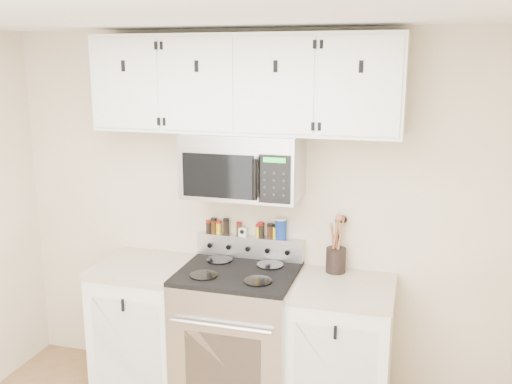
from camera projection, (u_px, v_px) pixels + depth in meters
back_wall at (251, 214)px, 3.97m from camera, size 3.50×0.01×2.50m
ceiling at (114, 3)px, 2.05m from camera, size 3.50×3.50×0.01m
range at (238, 335)px, 3.84m from camera, size 0.76×0.65×1.10m
base_cabinet_left at (147, 325)px, 4.05m from camera, size 0.64×0.62×0.92m
base_cabinet_right at (341, 351)px, 3.68m from camera, size 0.64×0.62×0.92m
microwave at (243, 165)px, 3.70m from camera, size 0.76×0.44×0.42m
upper_cabinets at (244, 84)px, 3.61m from camera, size 2.00×0.35×0.62m
utensil_crock at (336, 258)px, 3.78m from camera, size 0.13×0.13×0.39m
kitchen_timer at (243, 232)px, 3.98m from camera, size 0.05×0.04×0.06m
salt_canister at (281, 229)px, 3.89m from camera, size 0.08×0.08×0.15m
spice_jar_0 at (209, 226)px, 4.04m from camera, size 0.04×0.04×0.09m
spice_jar_1 at (214, 226)px, 4.03m from camera, size 0.04×0.04×0.11m
spice_jar_2 at (219, 227)px, 4.02m from camera, size 0.04×0.04×0.09m
spice_jar_3 at (226, 226)px, 4.00m from camera, size 0.04×0.04×0.12m
spice_jar_4 at (239, 229)px, 3.98m from camera, size 0.04×0.04×0.10m
spice_jar_5 at (258, 231)px, 3.94m from camera, size 0.04×0.04×0.09m
spice_jar_6 at (261, 230)px, 3.94m from camera, size 0.05×0.05×0.11m
spice_jar_7 at (270, 231)px, 3.92m from camera, size 0.05×0.05×0.10m
spice_jar_8 at (276, 232)px, 3.91m from camera, size 0.04×0.04×0.10m
spice_jar_9 at (278, 232)px, 3.91m from camera, size 0.04×0.04×0.09m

